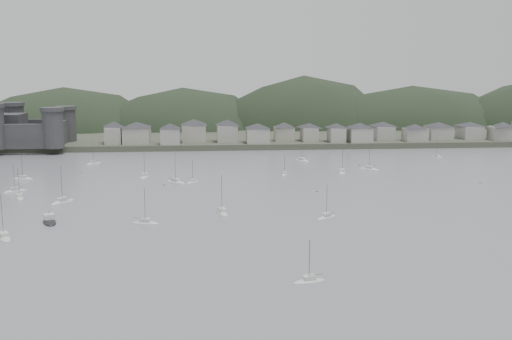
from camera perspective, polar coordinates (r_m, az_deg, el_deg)
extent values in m
plane|color=slate|center=(133.29, 2.88, -7.96)|extent=(900.00, 900.00, 0.00)
cube|color=#383D2D|center=(422.95, -2.65, 4.39)|extent=(900.00, 250.00, 3.00)
ellipsoid|color=black|center=(411.56, -18.11, 2.14)|extent=(138.98, 92.48, 81.13)
ellipsoid|color=black|center=(402.07, -7.11, 2.40)|extent=(132.08, 90.41, 79.74)
ellipsoid|color=black|center=(408.02, 4.63, 2.17)|extent=(133.88, 88.37, 101.41)
ellipsoid|color=black|center=(422.18, 14.89, 2.45)|extent=(165.81, 81.78, 82.55)
cylinder|color=#2E2E30|center=(302.39, -19.29, 3.75)|extent=(10.00, 10.00, 18.00)
cylinder|color=#2E2E30|center=(338.75, -22.68, 4.21)|extent=(11.00, 11.00, 19.00)
cylinder|color=#2E2E30|center=(329.53, -18.11, 4.17)|extent=(10.00, 10.00, 17.00)
cube|color=#2E2E30|center=(338.11, -22.69, 3.60)|extent=(56.00, 3.50, 12.00)
cube|color=#2E2E30|center=(316.20, -18.65, 3.47)|extent=(3.50, 30.00, 12.00)
cube|color=#2E2E30|center=(323.72, -23.50, 3.67)|extent=(20.00, 16.00, 16.00)
cube|color=gray|center=(313.08, -13.74, 3.33)|extent=(8.34, 12.91, 8.59)
pyramid|color=#242428|center=(312.52, -13.78, 4.39)|extent=(15.78, 15.78, 3.01)
cube|color=gray|center=(310.92, -11.62, 3.35)|extent=(13.68, 13.35, 8.36)
pyramid|color=#242428|center=(310.37, -11.66, 4.38)|extent=(20.07, 20.07, 2.93)
cube|color=gray|center=(304.15, -8.40, 3.28)|extent=(9.78, 10.20, 8.08)
pyramid|color=#242428|center=(303.60, -8.43, 4.30)|extent=(14.83, 14.83, 2.83)
cube|color=gray|center=(313.20, -6.10, 3.60)|extent=(12.59, 13.33, 9.09)
pyramid|color=#242428|center=(312.62, -6.12, 4.72)|extent=(19.24, 19.24, 3.18)
cube|color=gray|center=(311.86, -2.83, 3.60)|extent=(10.74, 12.17, 8.87)
pyramid|color=#242428|center=(311.29, -2.84, 4.69)|extent=(17.01, 17.01, 3.10)
cube|color=gray|center=(306.42, 0.15, 3.39)|extent=(11.63, 12.09, 7.69)
pyramid|color=#242428|center=(305.89, 0.15, 4.36)|extent=(17.61, 17.61, 2.69)
cube|color=gray|center=(316.73, 2.78, 3.56)|extent=(10.37, 9.35, 7.44)
pyramid|color=#242428|center=(316.24, 2.78, 4.47)|extent=(14.65, 14.65, 2.60)
cube|color=gray|center=(316.49, 5.24, 3.51)|extent=(8.24, 12.20, 7.22)
pyramid|color=#242428|center=(316.01, 5.25, 4.39)|extent=(15.17, 15.17, 2.53)
cube|color=gray|center=(314.16, 7.90, 3.43)|extent=(8.06, 10.91, 7.46)
pyramid|color=#242428|center=(313.66, 7.92, 4.35)|extent=(14.08, 14.08, 2.61)
cube|color=gray|center=(315.71, 10.15, 3.42)|extent=(11.73, 11.78, 7.66)
pyramid|color=#242428|center=(315.20, 10.17, 4.36)|extent=(17.46, 17.46, 2.68)
cube|color=gray|center=(329.56, 12.36, 3.58)|extent=(10.19, 13.02, 7.33)
pyramid|color=#242428|center=(329.09, 12.39, 4.43)|extent=(17.23, 17.23, 2.57)
cube|color=gray|center=(326.08, 15.33, 3.35)|extent=(11.70, 9.81, 6.88)
pyramid|color=#242428|center=(325.64, 15.36, 4.17)|extent=(15.97, 15.97, 2.41)
cube|color=gray|center=(340.42, 17.48, 3.51)|extent=(12.83, 12.48, 7.00)
pyramid|color=#242428|center=(339.98, 17.52, 4.31)|extent=(18.79, 18.79, 2.45)
cube|color=gray|center=(348.31, 20.24, 3.49)|extent=(11.07, 13.50, 6.97)
pyramid|color=#242428|center=(347.89, 20.28, 4.26)|extent=(18.25, 18.25, 2.44)
cube|color=gray|center=(348.31, 23.05, 3.35)|extent=(13.75, 9.12, 7.34)
pyramid|color=#242428|center=(347.87, 23.11, 4.16)|extent=(16.97, 16.97, 2.57)
ellipsoid|color=silver|center=(265.35, 4.53, 0.90)|extent=(7.11, 9.32, 1.82)
cube|color=silver|center=(265.17, 4.53, 1.16)|extent=(3.33, 3.76, 0.70)
cylinder|color=#3F3F42|center=(264.53, 4.54, 2.15)|extent=(0.12, 0.12, 11.37)
cylinder|color=#3F3F42|center=(266.61, 4.66, 1.32)|extent=(2.15, 3.58, 0.10)
ellipsoid|color=silver|center=(201.70, -22.19, -2.58)|extent=(4.98, 8.08, 1.54)
cube|color=silver|center=(201.49, -22.21, -2.28)|extent=(2.52, 3.12, 0.70)
cylinder|color=#3F3F42|center=(200.77, -22.28, -1.20)|extent=(0.12, 0.12, 9.63)
cylinder|color=#3F3F42|center=(200.31, -22.46, -2.21)|extent=(1.29, 3.29, 0.10)
ellipsoid|color=silver|center=(114.90, 5.23, -10.90)|extent=(6.99, 3.63, 1.34)
cube|color=silver|center=(114.56, 5.24, -10.44)|extent=(2.61, 1.97, 0.70)
cylinder|color=#3F3F42|center=(113.45, 5.26, -8.85)|extent=(0.12, 0.12, 8.34)
cylinder|color=#3F3F42|center=(114.32, 5.85, -10.20)|extent=(2.94, 0.80, 0.10)
ellipsoid|color=silver|center=(235.79, 8.46, -0.28)|extent=(5.54, 9.27, 1.77)
cube|color=silver|center=(235.59, 8.46, 0.01)|extent=(2.84, 3.56, 0.70)
cylinder|color=#3F3F42|center=(234.89, 8.49, 1.09)|extent=(0.12, 0.12, 11.04)
cylinder|color=#3F3F42|center=(236.82, 8.26, 0.20)|extent=(1.38, 3.79, 0.10)
ellipsoid|color=silver|center=(265.62, -15.66, 0.58)|extent=(7.12, 6.86, 1.50)
cube|color=silver|center=(265.47, -15.67, 0.80)|extent=(3.04, 2.99, 0.70)
cylinder|color=#3F3F42|center=(264.93, -15.71, 1.61)|extent=(0.12, 0.12, 9.37)
cylinder|color=#3F3F42|center=(264.31, -15.50, 0.90)|extent=(2.54, 2.37, 0.10)
ellipsoid|color=silver|center=(214.44, -6.22, -1.22)|extent=(5.78, 6.48, 1.32)
cube|color=silver|center=(214.27, -6.23, -0.97)|extent=(2.58, 2.71, 0.70)
cylinder|color=#3F3F42|center=(213.68, -6.24, -0.09)|extent=(0.12, 0.12, 8.26)
cylinder|color=#3F3F42|center=(215.10, -6.42, -0.78)|extent=(1.94, 2.38, 0.10)
ellipsoid|color=silver|center=(167.50, -3.37, -4.27)|extent=(4.63, 9.18, 1.76)
cube|color=silver|center=(167.22, -3.37, -3.87)|extent=(2.55, 3.42, 0.70)
cylinder|color=#3F3F42|center=(166.23, -3.39, -2.38)|extent=(0.12, 0.12, 10.98)
cylinder|color=#3F3F42|center=(165.58, -3.47, -3.82)|extent=(0.95, 3.88, 0.10)
ellipsoid|color=silver|center=(213.22, -22.58, -1.98)|extent=(7.83, 6.61, 1.57)
cube|color=silver|center=(213.02, -22.60, -1.69)|extent=(3.24, 3.00, 0.70)
cylinder|color=#3F3F42|center=(212.32, -22.67, -0.64)|extent=(0.12, 0.12, 9.80)
cylinder|color=#3F3F42|center=(211.80, -22.38, -1.59)|extent=(2.92, 2.14, 0.10)
ellipsoid|color=silver|center=(158.93, -10.81, -5.19)|extent=(7.90, 4.08, 1.51)
cube|color=silver|center=(158.67, -10.82, -4.82)|extent=(2.95, 2.22, 0.70)
cylinder|color=#3F3F42|center=(157.77, -10.86, -3.48)|extent=(0.12, 0.12, 9.44)
cylinder|color=#3F3F42|center=(158.37, -11.32, -4.66)|extent=(3.33, 0.87, 0.10)
ellipsoid|color=silver|center=(290.59, 17.31, 1.26)|extent=(4.42, 6.73, 1.29)
cube|color=silver|center=(290.46, 17.32, 1.44)|extent=(2.19, 2.63, 0.70)
cylinder|color=#3F3F42|center=(290.04, 17.35, 2.07)|extent=(0.12, 0.12, 8.05)
cylinder|color=#3F3F42|center=(289.24, 17.32, 1.52)|extent=(1.23, 2.70, 0.10)
ellipsoid|color=silver|center=(163.23, 6.93, -4.69)|extent=(7.39, 6.40, 1.49)
cube|color=silver|center=(162.97, 6.94, -4.34)|extent=(3.07, 2.88, 0.70)
cylinder|color=#3F3F42|center=(162.11, 6.97, -3.04)|extent=(0.12, 0.12, 9.33)
cylinder|color=#3F3F42|center=(162.30, 7.38, -4.20)|extent=(2.74, 2.10, 0.10)
ellipsoid|color=silver|center=(227.51, -10.87, -0.71)|extent=(4.02, 9.53, 1.85)
cube|color=silver|center=(227.30, -10.88, -0.40)|extent=(2.40, 3.45, 0.70)
cylinder|color=#3F3F42|center=(226.54, -10.92, 0.77)|extent=(0.12, 0.12, 11.56)
cylinder|color=#3F3F42|center=(225.57, -10.88, -0.34)|extent=(0.58, 4.15, 0.10)
ellipsoid|color=silver|center=(245.65, 11.03, 0.05)|extent=(8.61, 6.90, 1.70)
cube|color=silver|center=(245.47, 11.04, 0.31)|extent=(3.51, 3.19, 0.70)
cylinder|color=#3F3F42|center=(244.82, 11.07, 1.31)|extent=(0.12, 0.12, 10.62)
cylinder|color=#3F3F42|center=(246.53, 11.28, 0.47)|extent=(3.26, 2.16, 0.10)
ellipsoid|color=silver|center=(214.76, -7.90, -1.24)|extent=(8.45, 7.69, 1.74)
cube|color=silver|center=(214.55, -7.91, -0.93)|extent=(3.56, 3.41, 0.70)
cylinder|color=#3F3F42|center=(213.79, -7.94, 0.23)|extent=(0.12, 0.12, 10.85)
cylinder|color=#3F3F42|center=(213.53, -8.25, -0.84)|extent=(3.07, 2.57, 0.10)
ellipsoid|color=silver|center=(236.93, -21.91, -0.83)|extent=(8.23, 3.77, 1.59)
cube|color=silver|center=(236.75, -21.93, -0.57)|extent=(3.02, 2.16, 0.70)
cylinder|color=#3F3F42|center=(236.12, -21.99, 0.39)|extent=(0.12, 0.12, 9.91)
cylinder|color=#3F3F42|center=(236.86, -22.28, -0.45)|extent=(3.54, 0.67, 0.10)
ellipsoid|color=silver|center=(190.26, -18.46, -3.06)|extent=(7.66, 9.43, 1.87)
cube|color=silver|center=(190.00, -18.47, -2.70)|extent=(3.52, 3.86, 0.70)
cylinder|color=#3F3F42|center=(189.08, -18.55, -1.29)|extent=(0.12, 0.12, 11.67)
cylinder|color=#3F3F42|center=(188.34, -18.30, -2.63)|extent=(2.41, 3.55, 0.10)
ellipsoid|color=silver|center=(155.54, -23.52, -6.17)|extent=(6.82, 8.94, 1.74)
cube|color=silver|center=(155.24, -23.55, -5.75)|extent=(3.20, 3.60, 0.70)
cylinder|color=#3F3F42|center=(154.19, -23.66, -4.16)|extent=(0.12, 0.12, 10.90)
ellipsoid|color=silver|center=(229.17, 2.81, -0.47)|extent=(3.86, 6.36, 1.21)
cube|color=silver|center=(229.01, 2.81, -0.25)|extent=(1.97, 2.45, 0.70)
cylinder|color=#3F3F42|center=(228.51, 2.82, 0.50)|extent=(0.12, 0.12, 7.58)
cylinder|color=#3F3F42|center=(229.87, 2.69, -0.07)|extent=(1.01, 2.60, 0.10)
ellipsoid|color=black|center=(166.86, -19.62, -4.88)|extent=(6.27, 9.74, 2.02)
cube|color=silver|center=(166.47, -19.65, -4.32)|extent=(3.36, 3.47, 1.40)
cylinder|color=#3F3F42|center=(166.26, -19.67, -4.02)|extent=(0.10, 0.10, 1.20)
sphere|color=#BA723E|center=(255.71, 10.14, 0.47)|extent=(0.70, 0.70, 0.70)
sphere|color=#BA723E|center=(211.01, -9.01, -1.43)|extent=(0.70, 0.70, 0.70)
sphere|color=#BA723E|center=(244.41, -16.76, -0.21)|extent=(0.70, 0.70, 0.70)
sphere|color=#BA723E|center=(227.34, 21.14, -1.17)|extent=(0.70, 0.70, 0.70)
sphere|color=#BA723E|center=(198.02, 6.00, -2.10)|extent=(0.70, 0.70, 0.70)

